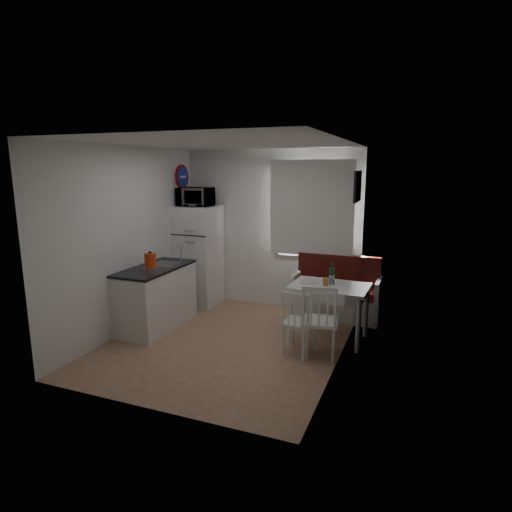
{
  "coord_description": "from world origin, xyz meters",
  "views": [
    {
      "loc": [
        2.33,
        -4.89,
        2.31
      ],
      "look_at": [
        0.23,
        0.5,
        1.1
      ],
      "focal_mm": 30.0,
      "sensor_mm": 36.0,
      "label": 1
    }
  ],
  "objects_px": {
    "kettle": "(150,261)",
    "dining_table": "(330,291)",
    "kitchen_counter": "(156,297)",
    "fridge": "(198,255)",
    "chair_left": "(298,316)",
    "bench": "(336,297)",
    "chair_right": "(318,314)",
    "wine_bottle": "(332,273)",
    "microwave": "(195,197)"
  },
  "relations": [
    {
      "from": "chair_right",
      "to": "wine_bottle",
      "type": "height_order",
      "value": "wine_bottle"
    },
    {
      "from": "kitchen_counter",
      "to": "fridge",
      "type": "distance_m",
      "value": 1.3
    },
    {
      "from": "dining_table",
      "to": "chair_right",
      "type": "height_order",
      "value": "chair_right"
    },
    {
      "from": "dining_table",
      "to": "chair_left",
      "type": "xyz_separation_m",
      "value": [
        -0.25,
        -0.66,
        -0.16
      ]
    },
    {
      "from": "dining_table",
      "to": "kettle",
      "type": "distance_m",
      "value": 2.5
    },
    {
      "from": "chair_right",
      "to": "dining_table",
      "type": "bearing_deg",
      "value": 80.04
    },
    {
      "from": "kitchen_counter",
      "to": "microwave",
      "type": "distance_m",
      "value": 1.82
    },
    {
      "from": "kitchen_counter",
      "to": "wine_bottle",
      "type": "height_order",
      "value": "kitchen_counter"
    },
    {
      "from": "bench",
      "to": "chair_right",
      "type": "xyz_separation_m",
      "value": [
        0.08,
        -1.58,
        0.26
      ]
    },
    {
      "from": "microwave",
      "to": "wine_bottle",
      "type": "bearing_deg",
      "value": -15.0
    },
    {
      "from": "dining_table",
      "to": "wine_bottle",
      "type": "height_order",
      "value": "wine_bottle"
    },
    {
      "from": "chair_left",
      "to": "dining_table",
      "type": "bearing_deg",
      "value": 75.43
    },
    {
      "from": "wine_bottle",
      "to": "dining_table",
      "type": "bearing_deg",
      "value": -90.79
    },
    {
      "from": "bench",
      "to": "kitchen_counter",
      "type": "bearing_deg",
      "value": -150.18
    },
    {
      "from": "chair_left",
      "to": "kettle",
      "type": "height_order",
      "value": "kettle"
    },
    {
      "from": "bench",
      "to": "fridge",
      "type": "bearing_deg",
      "value": -177.28
    },
    {
      "from": "bench",
      "to": "dining_table",
      "type": "relative_size",
      "value": 1.29
    },
    {
      "from": "bench",
      "to": "kettle",
      "type": "relative_size",
      "value": 5.19
    },
    {
      "from": "bench",
      "to": "dining_table",
      "type": "distance_m",
      "value": 0.98
    },
    {
      "from": "dining_table",
      "to": "chair_right",
      "type": "bearing_deg",
      "value": -87.82
    },
    {
      "from": "chair_right",
      "to": "kettle",
      "type": "distance_m",
      "value": 2.44
    },
    {
      "from": "chair_left",
      "to": "fridge",
      "type": "xyz_separation_m",
      "value": [
        -2.18,
        1.46,
        0.33
      ]
    },
    {
      "from": "fridge",
      "to": "microwave",
      "type": "relative_size",
      "value": 3.05
    },
    {
      "from": "dining_table",
      "to": "fridge",
      "type": "distance_m",
      "value": 2.56
    },
    {
      "from": "dining_table",
      "to": "chair_left",
      "type": "distance_m",
      "value": 0.72
    },
    {
      "from": "chair_right",
      "to": "fridge",
      "type": "distance_m",
      "value": 2.85
    },
    {
      "from": "fridge",
      "to": "microwave",
      "type": "xyz_separation_m",
      "value": [
        0.0,
        -0.05,
        0.99
      ]
    },
    {
      "from": "kettle",
      "to": "dining_table",
      "type": "bearing_deg",
      "value": 14.41
    },
    {
      "from": "chair_left",
      "to": "chair_right",
      "type": "height_order",
      "value": "chair_right"
    },
    {
      "from": "kitchen_counter",
      "to": "dining_table",
      "type": "bearing_deg",
      "value": 10.26
    },
    {
      "from": "bench",
      "to": "kettle",
      "type": "xyz_separation_m",
      "value": [
        -2.32,
        -1.53,
        0.71
      ]
    },
    {
      "from": "dining_table",
      "to": "microwave",
      "type": "xyz_separation_m",
      "value": [
        -2.43,
        0.75,
        1.15
      ]
    },
    {
      "from": "chair_left",
      "to": "chair_right",
      "type": "relative_size",
      "value": 0.88
    },
    {
      "from": "dining_table",
      "to": "kettle",
      "type": "relative_size",
      "value": 4.02
    },
    {
      "from": "kitchen_counter",
      "to": "microwave",
      "type": "xyz_separation_m",
      "value": [
        0.02,
        1.19,
        1.37
      ]
    },
    {
      "from": "chair_left",
      "to": "microwave",
      "type": "relative_size",
      "value": 0.81
    },
    {
      "from": "dining_table",
      "to": "chair_right",
      "type": "distance_m",
      "value": 0.67
    },
    {
      "from": "kitchen_counter",
      "to": "chair_right",
      "type": "height_order",
      "value": "kitchen_counter"
    },
    {
      "from": "kitchen_counter",
      "to": "fridge",
      "type": "bearing_deg",
      "value": 89.1
    },
    {
      "from": "chair_right",
      "to": "kettle",
      "type": "xyz_separation_m",
      "value": [
        -2.4,
        0.05,
        0.45
      ]
    },
    {
      "from": "chair_right",
      "to": "chair_left",
      "type": "bearing_deg",
      "value": 167.34
    },
    {
      "from": "kitchen_counter",
      "to": "fridge",
      "type": "relative_size",
      "value": 0.79
    },
    {
      "from": "chair_left",
      "to": "kettle",
      "type": "relative_size",
      "value": 1.71
    },
    {
      "from": "microwave",
      "to": "kettle",
      "type": "xyz_separation_m",
      "value": [
        0.03,
        -1.37,
        -0.8
      ]
    },
    {
      "from": "chair_left",
      "to": "wine_bottle",
      "type": "relative_size",
      "value": 1.49
    },
    {
      "from": "bench",
      "to": "wine_bottle",
      "type": "height_order",
      "value": "wine_bottle"
    },
    {
      "from": "kettle",
      "to": "chair_right",
      "type": "bearing_deg",
      "value": -1.21
    },
    {
      "from": "fridge",
      "to": "wine_bottle",
      "type": "relative_size",
      "value": 5.6
    },
    {
      "from": "kettle",
      "to": "wine_bottle",
      "type": "distance_m",
      "value": 2.51
    },
    {
      "from": "kitchen_counter",
      "to": "kettle",
      "type": "distance_m",
      "value": 0.6
    }
  ]
}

